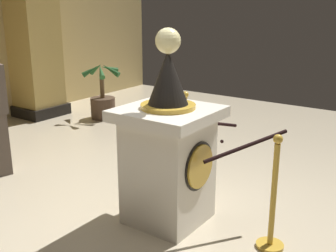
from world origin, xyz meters
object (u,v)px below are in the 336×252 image
object	(u,v)px
potted_palm_right	(103,100)
stanchion_near	(272,210)
pedestal_clock	(168,151)
stanchion_far	(185,146)

from	to	relation	value
potted_palm_right	stanchion_near	bearing A→B (deg)	-118.59
potted_palm_right	pedestal_clock	bearing A→B (deg)	-126.95
stanchion_near	potted_palm_right	bearing A→B (deg)	61.41
pedestal_clock	stanchion_near	xyz separation A→B (m)	(0.11, -1.01, -0.34)
stanchion_near	potted_palm_right	world-z (taller)	potted_palm_right
pedestal_clock	potted_palm_right	xyz separation A→B (m)	(2.38, 3.16, -0.37)
pedestal_clock	stanchion_near	bearing A→B (deg)	-83.92
stanchion_near	potted_palm_right	distance (m)	4.75
pedestal_clock	stanchion_far	xyz separation A→B (m)	(1.01, 0.48, -0.33)
stanchion_near	pedestal_clock	bearing A→B (deg)	96.08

